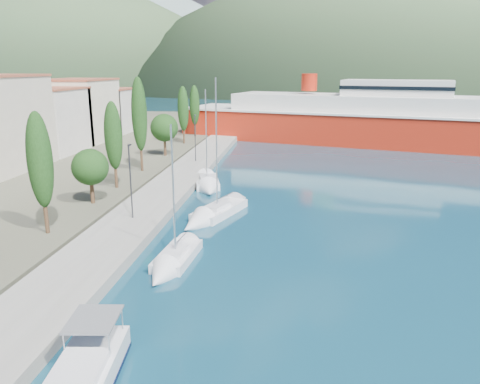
# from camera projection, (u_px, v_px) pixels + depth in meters

# --- Properties ---
(ground) EXTENTS (1400.00, 1400.00, 0.00)m
(ground) POSITION_uv_depth(u_px,v_px,m) (284.00, 112.00, 138.46)
(ground) COLOR navy
(quay) EXTENTS (5.00, 88.00, 0.80)m
(quay) POSITION_uv_depth(u_px,v_px,m) (169.00, 189.00, 49.27)
(quay) COLOR gray
(quay) RESTS_ON ground
(hills_far) EXTENTS (1480.00, 900.00, 180.00)m
(hills_far) POSITION_uv_depth(u_px,v_px,m) (410.00, 14.00, 580.49)
(hills_far) COLOR slate
(hills_far) RESTS_ON ground
(hills_near) EXTENTS (1010.00, 520.00, 115.00)m
(hills_near) POSITION_uv_depth(u_px,v_px,m) (425.00, 18.00, 356.39)
(hills_near) COLOR #3F5937
(hills_near) RESTS_ON ground
(town_buildings) EXTENTS (9.20, 69.20, 11.30)m
(town_buildings) POSITION_uv_depth(u_px,v_px,m) (19.00, 124.00, 61.11)
(town_buildings) COLOR beige
(town_buildings) RESTS_ON land_strip
(tree_row) EXTENTS (3.85, 63.25, 11.08)m
(tree_row) POSITION_uv_depth(u_px,v_px,m) (138.00, 131.00, 54.36)
(tree_row) COLOR #47301E
(tree_row) RESTS_ON land_strip
(lamp_posts) EXTENTS (0.15, 49.43, 6.06)m
(lamp_posts) POSITION_uv_depth(u_px,v_px,m) (130.00, 179.00, 37.58)
(lamp_posts) COLOR #2D2D33
(lamp_posts) RESTS_ON quay
(sailboat_near) EXTENTS (2.66, 7.21, 10.15)m
(sailboat_near) POSITION_uv_depth(u_px,v_px,m) (169.00, 266.00, 30.28)
(sailboat_near) COLOR silver
(sailboat_near) RESTS_ON ground
(sailboat_mid) EXTENTS (5.30, 9.22, 12.89)m
(sailboat_mid) POSITION_uv_depth(u_px,v_px,m) (207.00, 217.00, 40.08)
(sailboat_mid) COLOR silver
(sailboat_mid) RESTS_ON ground
(sailboat_far) EXTENTS (4.36, 8.20, 11.50)m
(sailboat_far) POSITION_uv_depth(u_px,v_px,m) (208.00, 187.00, 50.45)
(sailboat_far) COLOR silver
(sailboat_far) RESTS_ON ground
(ferry) EXTENTS (63.53, 29.78, 12.37)m
(ferry) POSITION_uv_depth(u_px,v_px,m) (357.00, 121.00, 81.08)
(ferry) COLOR #B52310
(ferry) RESTS_ON ground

